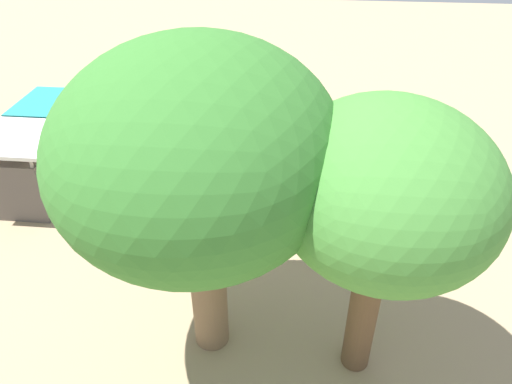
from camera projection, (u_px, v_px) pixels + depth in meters
name	position (u px, v px, depth m)	size (l,w,h in m)	color
ground_plane	(282.00, 209.00, 15.69)	(60.00, 60.00, 0.00)	tan
elephant	(293.00, 201.00, 14.55)	(1.98, 1.34, 1.38)	slate
person_handler	(217.00, 214.00, 13.90)	(0.46, 0.32, 1.62)	#3F3833
shade_tree_main	(198.00, 153.00, 8.59)	(5.71, 5.23, 7.11)	brown
shade_tree_secondary	(385.00, 191.00, 8.28)	(4.34, 3.97, 6.25)	brown
wooden_bench	(308.00, 139.00, 18.74)	(0.91, 1.45, 0.88)	brown
picnic_table_near	(186.00, 134.00, 18.81)	(2.11, 2.11, 0.78)	brown
market_stall_white	(29.00, 174.00, 15.31)	(2.50, 2.50, 2.52)	#59514C
market_stall_teal	(63.00, 137.00, 17.44)	(2.50, 2.50, 2.52)	#59514C
feed_bucket	(340.00, 177.00, 17.03)	(0.36, 0.36, 0.32)	gray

